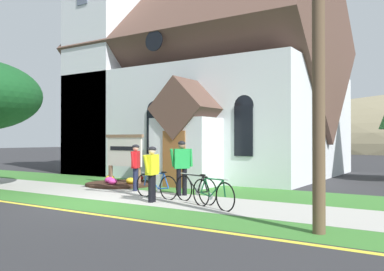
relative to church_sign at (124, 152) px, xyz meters
name	(u,v)px	position (x,y,z in m)	size (l,w,h in m)	color
ground	(173,189)	(2.39, -0.08, -1.28)	(140.00, 140.00, 0.00)	#2B2B2D
sidewalk_slab	(80,191)	(-0.02, -2.23, -1.28)	(32.00, 2.49, 0.01)	#A8A59E
grass_verge	(30,198)	(-0.02, -4.22, -1.28)	(32.00, 1.49, 0.01)	#38722D
church_lawn	(132,184)	(-0.02, 0.47, -1.28)	(24.00, 2.90, 0.01)	#38722D
curb_paint_stripe	(2,201)	(-0.02, -5.11, -1.28)	(28.00, 0.16, 0.01)	yellow
church_building	(200,83)	(-0.46, 6.36, 3.46)	(12.67, 11.47, 13.40)	silver
church_sign	(124,152)	(0.00, 0.00, 0.00)	(1.95, 0.21, 1.97)	#7F6047
flower_bed	(120,183)	(0.00, -0.22, -1.20)	(2.64, 2.64, 0.34)	#382319
bicycle_green	(195,189)	(4.79, -2.33, -0.89)	(1.71, 0.58, 0.85)	black
bicycle_blue	(156,186)	(3.30, -2.20, -0.91)	(1.76, 0.29, 0.84)	black
bicycle_red	(213,194)	(5.66, -2.87, -0.90)	(1.64, 0.69, 0.83)	black
cyclist_in_red_jersey	(136,164)	(1.63, -1.21, -0.36)	(0.38, 0.67, 1.60)	#191E38
cyclist_in_green_jersey	(152,170)	(3.72, -2.93, -0.37)	(0.28, 0.72, 1.58)	black
cyclist_in_blue_jersey	(182,163)	(3.65, -1.34, -0.26)	(0.54, 0.56, 1.74)	black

